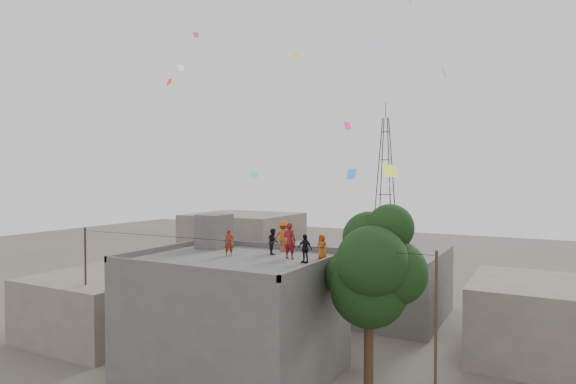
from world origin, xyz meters
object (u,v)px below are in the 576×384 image
(stair_head_box, at_px, (214,231))
(person_red_adult, at_px, (290,241))
(transmission_tower, at_px, (385,187))
(person_dark_adult, at_px, (305,249))
(tree, at_px, (373,269))

(stair_head_box, xyz_separation_m, person_red_adult, (5.86, -1.36, -0.06))
(stair_head_box, distance_m, transmission_tower, 37.46)
(person_red_adult, bearing_deg, transmission_tower, -77.42)
(stair_head_box, xyz_separation_m, person_dark_adult, (7.06, -2.02, -0.29))
(transmission_tower, relative_size, person_red_adult, 10.63)
(stair_head_box, relative_size, transmission_tower, 0.10)
(transmission_tower, bearing_deg, stair_head_box, -88.77)
(tree, height_order, person_dark_adult, tree)
(stair_head_box, relative_size, tree, 0.22)
(tree, relative_size, transmission_tower, 0.45)
(tree, bearing_deg, transmission_tower, 106.09)
(stair_head_box, distance_m, person_dark_adult, 7.35)
(tree, xyz_separation_m, transmission_tower, (-11.37, 39.40, 2.97))
(tree, bearing_deg, person_dark_adult, -179.81)
(tree, distance_m, person_red_adult, 4.84)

